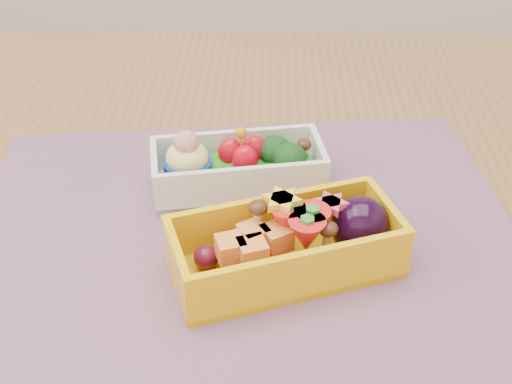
{
  "coord_description": "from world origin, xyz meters",
  "views": [
    {
      "loc": [
        0.02,
        -0.46,
        1.11
      ],
      "look_at": [
        0.01,
        -0.02,
        0.79
      ],
      "focal_mm": 47.69,
      "sensor_mm": 36.0,
      "label": 1
    }
  ],
  "objects_px": {
    "table": "(245,300)",
    "bento_yellow": "(291,244)",
    "bento_white": "(237,167)",
    "placemat": "(247,233)"
  },
  "relations": [
    {
      "from": "table",
      "to": "bento_yellow",
      "type": "bearing_deg",
      "value": -60.01
    },
    {
      "from": "table",
      "to": "bento_white",
      "type": "distance_m",
      "value": 0.13
    },
    {
      "from": "table",
      "to": "bento_yellow",
      "type": "xyz_separation_m",
      "value": [
        0.04,
        -0.07,
        0.13
      ]
    },
    {
      "from": "table",
      "to": "bento_yellow",
      "type": "relative_size",
      "value": 6.37
    },
    {
      "from": "table",
      "to": "bento_white",
      "type": "height_order",
      "value": "bento_white"
    },
    {
      "from": "table",
      "to": "placemat",
      "type": "relative_size",
      "value": 2.66
    },
    {
      "from": "placemat",
      "to": "bento_white",
      "type": "bearing_deg",
      "value": 99.34
    },
    {
      "from": "placemat",
      "to": "bento_yellow",
      "type": "distance_m",
      "value": 0.06
    },
    {
      "from": "placemat",
      "to": "bento_yellow",
      "type": "height_order",
      "value": "bento_yellow"
    },
    {
      "from": "placemat",
      "to": "bento_white",
      "type": "relative_size",
      "value": 2.79
    }
  ]
}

